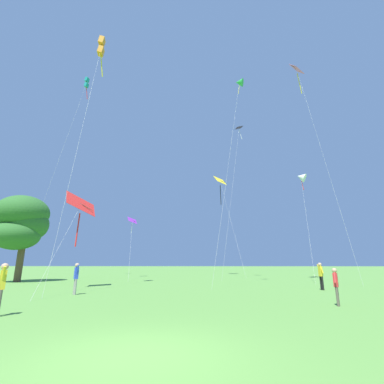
{
  "coord_description": "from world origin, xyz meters",
  "views": [
    {
      "loc": [
        1.47,
        -5.86,
        1.73
      ],
      "look_at": [
        -0.32,
        25.74,
        9.95
      ],
      "focal_mm": 25.89,
      "sensor_mm": 36.0,
      "label": 1
    }
  ],
  "objects_px": {
    "person_with_spool": "(321,273)",
    "kite_white_distant": "(301,177)",
    "kite_pink_low": "(299,77)",
    "kite_teal_box": "(86,84)",
    "kite_purple_streamer": "(132,223)",
    "tree_right_cluster": "(22,222)",
    "kite_orange_box": "(101,48)",
    "kite_green_small": "(239,83)",
    "person_foreground_watcher": "(76,276)",
    "kite_yellow_diamond": "(220,187)",
    "person_near_tree": "(2,284)",
    "kite_black_large": "(238,137)",
    "person_child_small": "(336,283)",
    "kite_red_high": "(80,211)"
  },
  "relations": [
    {
      "from": "kite_pink_low",
      "to": "kite_teal_box",
      "type": "bearing_deg",
      "value": 164.07
    },
    {
      "from": "kite_pink_low",
      "to": "person_child_small",
      "type": "height_order",
      "value": "kite_pink_low"
    },
    {
      "from": "kite_yellow_diamond",
      "to": "kite_black_large",
      "type": "height_order",
      "value": "kite_black_large"
    },
    {
      "from": "person_with_spool",
      "to": "kite_white_distant",
      "type": "bearing_deg",
      "value": 73.31
    },
    {
      "from": "kite_green_small",
      "to": "person_with_spool",
      "type": "bearing_deg",
      "value": -48.09
    },
    {
      "from": "person_with_spool",
      "to": "kite_orange_box",
      "type": "bearing_deg",
      "value": 178.76
    },
    {
      "from": "person_near_tree",
      "to": "kite_yellow_diamond",
      "type": "bearing_deg",
      "value": 75.11
    },
    {
      "from": "kite_black_large",
      "to": "kite_orange_box",
      "type": "bearing_deg",
      "value": -133.24
    },
    {
      "from": "kite_green_small",
      "to": "kite_yellow_diamond",
      "type": "xyz_separation_m",
      "value": [
        -1.19,
        20.19,
        -5.38
      ]
    },
    {
      "from": "kite_teal_box",
      "to": "person_with_spool",
      "type": "bearing_deg",
      "value": -32.66
    },
    {
      "from": "kite_purple_streamer",
      "to": "tree_right_cluster",
      "type": "bearing_deg",
      "value": -129.85
    },
    {
      "from": "kite_green_small",
      "to": "kite_yellow_diamond",
      "type": "bearing_deg",
      "value": 93.36
    },
    {
      "from": "kite_teal_box",
      "to": "kite_yellow_diamond",
      "type": "height_order",
      "value": "kite_teal_box"
    },
    {
      "from": "kite_pink_low",
      "to": "kite_red_high",
      "type": "distance_m",
      "value": 28.28
    },
    {
      "from": "kite_teal_box",
      "to": "person_foreground_watcher",
      "type": "distance_m",
      "value": 37.0
    },
    {
      "from": "kite_teal_box",
      "to": "kite_yellow_diamond",
      "type": "bearing_deg",
      "value": 20.23
    },
    {
      "from": "kite_orange_box",
      "to": "person_near_tree",
      "type": "distance_m",
      "value": 22.64
    },
    {
      "from": "kite_black_large",
      "to": "person_foreground_watcher",
      "type": "distance_m",
      "value": 28.53
    },
    {
      "from": "kite_green_small",
      "to": "kite_black_large",
      "type": "height_order",
      "value": "kite_black_large"
    },
    {
      "from": "kite_white_distant",
      "to": "person_child_small",
      "type": "relative_size",
      "value": 8.26
    },
    {
      "from": "kite_orange_box",
      "to": "kite_yellow_diamond",
      "type": "distance_m",
      "value": 27.95
    },
    {
      "from": "kite_black_large",
      "to": "tree_right_cluster",
      "type": "bearing_deg",
      "value": -160.69
    },
    {
      "from": "kite_green_small",
      "to": "person_foreground_watcher",
      "type": "bearing_deg",
      "value": -142.81
    },
    {
      "from": "kite_red_high",
      "to": "kite_orange_box",
      "type": "bearing_deg",
      "value": -20.1
    },
    {
      "from": "kite_purple_streamer",
      "to": "person_with_spool",
      "type": "xyz_separation_m",
      "value": [
        18.08,
        -17.2,
        -6.08
      ]
    },
    {
      "from": "kite_teal_box",
      "to": "kite_black_large",
      "type": "bearing_deg",
      "value": -4.78
    },
    {
      "from": "person_foreground_watcher",
      "to": "kite_yellow_diamond",
      "type": "bearing_deg",
      "value": 70.81
    },
    {
      "from": "kite_teal_box",
      "to": "person_foreground_watcher",
      "type": "height_order",
      "value": "kite_teal_box"
    },
    {
      "from": "kite_orange_box",
      "to": "kite_white_distant",
      "type": "xyz_separation_m",
      "value": [
        21.05,
        12.65,
        -8.72
      ]
    },
    {
      "from": "person_child_small",
      "to": "person_near_tree",
      "type": "bearing_deg",
      "value": -166.33
    },
    {
      "from": "kite_orange_box",
      "to": "kite_yellow_diamond",
      "type": "bearing_deg",
      "value": 64.47
    },
    {
      "from": "kite_orange_box",
      "to": "kite_green_small",
      "type": "xyz_separation_m",
      "value": [
        12.91,
        4.35,
        -1.06
      ]
    },
    {
      "from": "kite_orange_box",
      "to": "kite_green_small",
      "type": "height_order",
      "value": "kite_orange_box"
    },
    {
      "from": "kite_black_large",
      "to": "kite_white_distant",
      "type": "relative_size",
      "value": 1.62
    },
    {
      "from": "kite_orange_box",
      "to": "kite_black_large",
      "type": "xyz_separation_m",
      "value": [
        13.88,
        14.76,
        -2.12
      ]
    },
    {
      "from": "kite_white_distant",
      "to": "person_foreground_watcher",
      "type": "xyz_separation_m",
      "value": [
        -19.3,
        -16.77,
        -11.01
      ]
    },
    {
      "from": "person_child_small",
      "to": "person_foreground_watcher",
      "type": "bearing_deg",
      "value": 164.39
    },
    {
      "from": "kite_black_large",
      "to": "person_near_tree",
      "type": "relative_size",
      "value": 11.86
    },
    {
      "from": "kite_black_large",
      "to": "person_with_spool",
      "type": "bearing_deg",
      "value": -77.84
    },
    {
      "from": "kite_green_small",
      "to": "tree_right_cluster",
      "type": "relative_size",
      "value": 2.36
    },
    {
      "from": "kite_purple_streamer",
      "to": "person_child_small",
      "type": "relative_size",
      "value": 6.61
    },
    {
      "from": "kite_pink_low",
      "to": "kite_black_large",
      "type": "height_order",
      "value": "kite_pink_low"
    },
    {
      "from": "kite_yellow_diamond",
      "to": "person_child_small",
      "type": "relative_size",
      "value": 10.53
    },
    {
      "from": "kite_yellow_diamond",
      "to": "person_near_tree",
      "type": "relative_size",
      "value": 9.32
    },
    {
      "from": "person_foreground_watcher",
      "to": "tree_right_cluster",
      "type": "bearing_deg",
      "value": 136.46
    },
    {
      "from": "kite_black_large",
      "to": "kite_pink_low",
      "type": "bearing_deg",
      "value": -45.27
    },
    {
      "from": "kite_yellow_diamond",
      "to": "tree_right_cluster",
      "type": "xyz_separation_m",
      "value": [
        -21.22,
        -17.97,
        -8.53
      ]
    },
    {
      "from": "person_child_small",
      "to": "person_with_spool",
      "type": "relative_size",
      "value": 0.86
    },
    {
      "from": "tree_right_cluster",
      "to": "kite_red_high",
      "type": "bearing_deg",
      "value": -35.35
    },
    {
      "from": "kite_orange_box",
      "to": "person_near_tree",
      "type": "height_order",
      "value": "kite_orange_box"
    }
  ]
}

